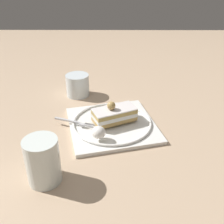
{
  "coord_description": "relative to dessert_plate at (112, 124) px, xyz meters",
  "views": [
    {
      "loc": [
        -0.02,
        -0.62,
        0.42
      ],
      "look_at": [
        -0.02,
        0.02,
        0.05
      ],
      "focal_mm": 43.13,
      "sensor_mm": 36.0,
      "label": 1
    }
  ],
  "objects": [
    {
      "name": "fork",
      "position": [
        -0.1,
        -0.01,
        0.01
      ],
      "size": [
        0.12,
        0.05,
        0.0
      ],
      "color": "silver",
      "rests_on": "dessert_plate"
    },
    {
      "name": "drink_glass_far",
      "position": [
        -0.14,
        -0.21,
        0.04
      ],
      "size": [
        0.07,
        0.07,
        0.1
      ],
      "color": "white",
      "rests_on": "ground_plane"
    },
    {
      "name": "dessert_plate",
      "position": [
        0.0,
        0.0,
        0.0
      ],
      "size": [
        0.29,
        0.29,
        0.02
      ],
      "color": "white",
      "rests_on": "ground_plane"
    },
    {
      "name": "whipped_cream_dollop",
      "position": [
        -0.03,
        -0.08,
        0.03
      ],
      "size": [
        0.03,
        0.03,
        0.03
      ],
      "primitive_type": "ellipsoid",
      "color": "white",
      "rests_on": "dessert_plate"
    },
    {
      "name": "ground_plane",
      "position": [
        0.02,
        -0.02,
        -0.01
      ],
      "size": [
        2.4,
        2.4,
        0.0
      ],
      "primitive_type": "plane",
      "color": "tan"
    },
    {
      "name": "drink_glass_near",
      "position": [
        -0.12,
        0.2,
        0.02
      ],
      "size": [
        0.08,
        0.08,
        0.07
      ],
      "color": "silver",
      "rests_on": "ground_plane"
    },
    {
      "name": "cake_slice",
      "position": [
        0.01,
        0.0,
        0.03
      ],
      "size": [
        0.13,
        0.1,
        0.06
      ],
      "color": "tan",
      "rests_on": "dessert_plate"
    }
  ]
}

